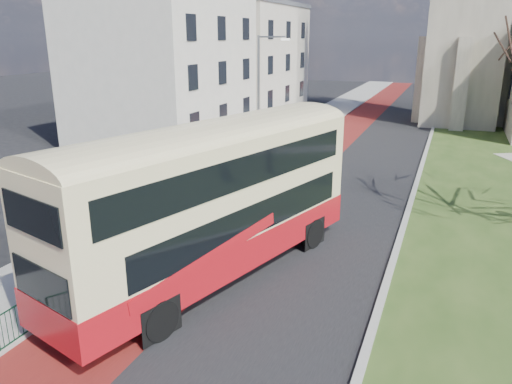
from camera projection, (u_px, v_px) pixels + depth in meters
The scene contains 11 objects.
ground at pixel (189, 290), 16.69m from camera, with size 160.00×160.00×0.00m, color black.
road_carriageway at pixel (351, 160), 33.91m from camera, with size 9.00×120.00×0.01m, color black.
bus_lane at pixel (313, 157), 34.85m from camera, with size 3.40×120.00×0.01m, color #591414.
pavement_west at pixel (262, 151), 36.16m from camera, with size 4.00×120.00×0.12m, color gray.
kerb_west at pixel (288, 154), 35.46m from camera, with size 0.25×120.00×0.13m, color #999993.
kerb_east at pixel (424, 159), 34.06m from camera, with size 0.25×80.00×0.13m, color #999993.
pedestrian_railing at pixel (173, 223), 21.10m from camera, with size 0.07×24.00×1.12m.
street_block_near at pixel (164, 57), 39.13m from camera, with size 10.30×14.30×13.00m.
street_block_far at pixel (243, 58), 53.56m from camera, with size 10.30×16.30×11.50m.
streetlamp at pixel (261, 91), 32.79m from camera, with size 2.13×0.18×8.00m.
bus at pixel (214, 195), 16.73m from camera, with size 6.35×12.86×5.25m.
Camera 1 is at (7.54, -13.07, 8.15)m, focal length 35.00 mm.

